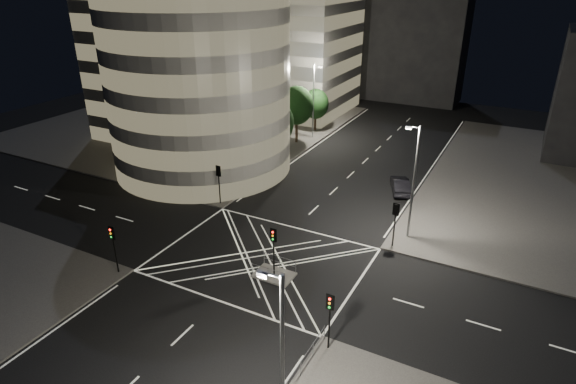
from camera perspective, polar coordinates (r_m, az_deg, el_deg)
The scene contains 23 objects.
ground at distance 39.36m, azimuth -3.14°, elevation -8.01°, with size 120.00×120.00×0.00m, color black.
sidewalk_far_left at distance 75.10m, azimuth -11.82°, elevation 7.90°, with size 42.00×42.00×0.15m, color #494745.
central_island at distance 37.40m, azimuth -1.66°, elevation -9.80°, with size 3.00×2.00×0.15m, color slate.
office_tower_curved at distance 61.01m, azimuth -11.59°, elevation 16.21°, with size 30.00×29.00×27.20m.
office_block_rear at distance 81.08m, azimuth -1.53°, elevation 17.65°, with size 24.00×16.00×22.00m, color gray.
building_far_end at distance 89.64m, azimuth 14.34°, elevation 16.24°, with size 18.00×8.00×18.00m, color black.
tree_a at distance 49.48m, azimuth -8.44°, elevation 4.33°, with size 4.56×4.56×6.68m.
tree_b at distance 54.06m, azimuth -4.75°, elevation 6.60°, with size 4.89×4.89×7.14m.
tree_c at distance 58.97m, azimuth -1.63°, elevation 8.23°, with size 4.77×4.77×7.05m.
tree_d at distance 63.87m, azimuth 1.03°, elevation 10.22°, with size 4.45×4.45×7.60m.
tree_e at distance 69.41m, azimuth 3.30°, elevation 10.37°, with size 3.72×3.72×6.01m.
traffic_signal_fl at distance 47.37m, azimuth -8.21°, elevation 1.71°, with size 0.55×0.22×4.00m.
traffic_signal_nl at distance 38.43m, azimuth -20.01°, elevation -5.45°, with size 0.55×0.22×4.00m.
traffic_signal_fr at distance 40.46m, azimuth 12.60°, elevation -2.88°, with size 0.55×0.22×4.00m.
traffic_signal_nr at distance 29.49m, azimuth 4.98°, elevation -13.92°, with size 0.55×0.22×4.00m.
traffic_signal_island at distance 35.86m, azimuth -1.71°, elevation -6.07°, with size 0.55×0.22×4.00m.
street_lamp_left_near at distance 50.78m, azimuth -5.58°, elevation 6.63°, with size 1.25×0.25×10.00m.
street_lamp_left_far at distance 65.96m, azimuth 3.07°, elevation 10.98°, with size 1.25×0.25×10.00m.
street_lamp_right_far at distance 41.18m, azimuth 14.64°, elevation 1.46°, with size 1.25×0.25×10.00m.
street_lamp_right_near at distance 22.65m, azimuth -0.81°, elevation -19.39°, with size 1.25×0.25×10.00m.
railing_island_south at distance 36.40m, azimuth -2.37°, elevation -9.70°, with size 2.80×0.06×1.10m, color slate.
railing_island_north at distance 37.70m, azimuth -0.99°, elevation -8.33°, with size 2.80×0.06×1.10m, color slate.
sedan at distance 51.82m, azimuth 13.15°, elevation 0.81°, with size 1.65×4.73×1.56m, color black.
Camera 1 is at (17.25, -28.21, 21.35)m, focal length 30.00 mm.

